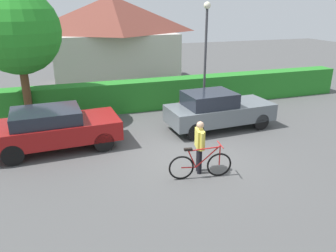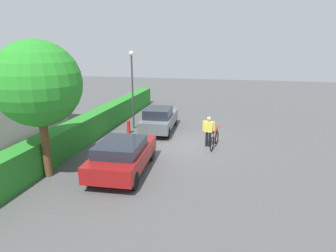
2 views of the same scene
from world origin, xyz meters
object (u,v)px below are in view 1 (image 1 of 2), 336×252
at_px(tree_kerbside, 17,32).
at_px(street_lamp, 206,46).
at_px(parked_car_near, 55,127).
at_px(bicycle, 201,165).
at_px(fire_hydrant, 181,108).
at_px(person_rider, 200,144).
at_px(parked_car_far, 217,110).

bearing_deg(tree_kerbside, street_lamp, -8.49).
height_order(parked_car_near, bicycle, parked_car_near).
distance_m(street_lamp, fire_hydrant, 2.76).
xyz_separation_m(parked_car_near, fire_hydrant, (5.07, 1.63, -0.33)).
bearing_deg(person_rider, bicycle, -106.42).
distance_m(parked_car_far, bicycle, 4.05).
relative_size(person_rider, tree_kerbside, 0.30).
bearing_deg(fire_hydrant, street_lamp, 2.74).
distance_m(parked_car_far, street_lamp, 2.79).
distance_m(person_rider, tree_kerbside, 7.99).
height_order(parked_car_far, fire_hydrant, parked_car_far).
height_order(parked_car_far, tree_kerbside, tree_kerbside).
xyz_separation_m(parked_car_far, bicycle, (-2.19, -3.39, -0.36)).
xyz_separation_m(street_lamp, fire_hydrant, (-1.05, -0.05, -2.55)).
distance_m(parked_car_far, fire_hydrant, 1.88).
height_order(parked_car_near, tree_kerbside, tree_kerbside).
bearing_deg(tree_kerbside, person_rider, -50.60).
relative_size(parked_car_near, parked_car_far, 0.98).
xyz_separation_m(parked_car_far, person_rider, (-2.10, -3.07, 0.14)).
bearing_deg(parked_car_far, bicycle, -122.85).
xyz_separation_m(parked_car_far, fire_hydrant, (-0.86, 1.64, -0.34)).
xyz_separation_m(bicycle, tree_kerbside, (-4.68, 6.13, 3.20)).
relative_size(parked_car_far, street_lamp, 0.90).
bearing_deg(bicycle, parked_car_far, 57.15).
relative_size(person_rider, street_lamp, 0.33).
relative_size(parked_car_far, person_rider, 2.70).
relative_size(parked_car_near, person_rider, 2.66).
distance_m(parked_car_near, tree_kerbside, 4.06).
height_order(person_rider, tree_kerbside, tree_kerbside).
height_order(bicycle, tree_kerbside, tree_kerbside).
bearing_deg(person_rider, fire_hydrant, 75.27).
relative_size(parked_car_near, bicycle, 2.33).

